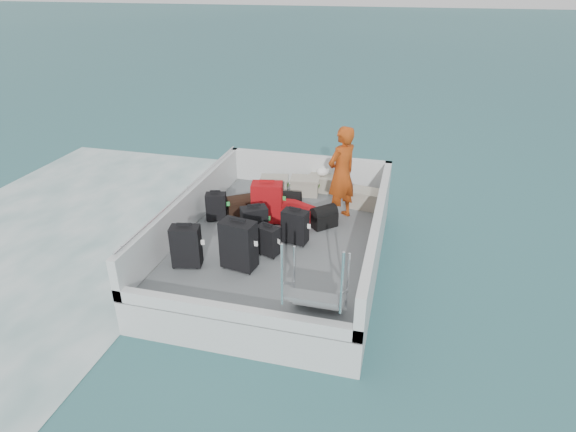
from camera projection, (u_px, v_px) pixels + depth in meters
The scene contains 23 objects.
ground at pixel (279, 264), 9.00m from camera, with size 160.00×160.00×0.00m, color #164550.
wake_foam at pixel (59, 233), 10.07m from camera, with size 10.00×10.00×0.00m, color white.
ferry_hull at pixel (279, 251), 8.86m from camera, with size 3.60×5.00×0.60m, color silver.
deck at pixel (279, 236), 8.72m from camera, with size 3.30×4.70×0.02m, color slate.
deck_fittings at pixel (294, 228), 8.20m from camera, with size 3.60×5.00×0.90m.
suitcase_0 at pixel (186, 247), 7.66m from camera, with size 0.46×0.26×0.71m, color black.
suitcase_2 at pixel (216, 207), 9.15m from camera, with size 0.38×0.23×0.55m, color black.
suitcase_3 at pixel (239, 245), 7.59m from camera, with size 0.54×0.32×0.82m, color black.
suitcase_4 at pixel (254, 225), 8.39m from camera, with size 0.44×0.26×0.66m, color black.
suitcase_5 at pixel (267, 203), 9.05m from camera, with size 0.57×0.34×0.78m, color #B40D13.
suitcase_6 at pixel (268, 241), 8.01m from camera, with size 0.37×0.22×0.52m, color black.
suitcase_7 at pixel (295, 227), 8.35m from camera, with size 0.44×0.25×0.62m, color black.
suitcase_8 at pixel (292, 214), 9.14m from camera, with size 0.54×0.83×0.33m, color #B40D13.
duffel_0 at pixel (242, 207), 9.42m from camera, with size 0.60×0.30×0.32m, color black, non-canonical shape.
duffel_1 at pixel (290, 204), 9.55m from camera, with size 0.45×0.30×0.32m, color black, non-canonical shape.
duffel_2 at pixel (324, 219), 8.97m from camera, with size 0.47×0.30×0.32m, color black, non-canonical shape.
crate_0 at pixel (274, 186), 10.34m from camera, with size 0.55×0.38×0.33m, color #B0AC99.
crate_1 at pixel (305, 187), 10.28m from camera, with size 0.57×0.39×0.35m, color #B0AC99.
crate_2 at pixel (322, 184), 10.47m from camera, with size 0.53×0.36×0.32m, color #B0AC99.
crate_3 at pixel (365, 199), 9.70m from camera, with size 0.56×0.39×0.34m, color #B0AC99.
yellow_bag at pixel (367, 201), 9.76m from camera, with size 0.28×0.26×0.22m, color yellow.
white_bag at pixel (322, 173), 10.36m from camera, with size 0.24×0.24×0.18m, color white.
passenger at pixel (341, 174), 8.96m from camera, with size 0.67×0.43×1.82m, color #E75315.
Camera 1 is at (2.06, -7.34, 4.86)m, focal length 30.00 mm.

